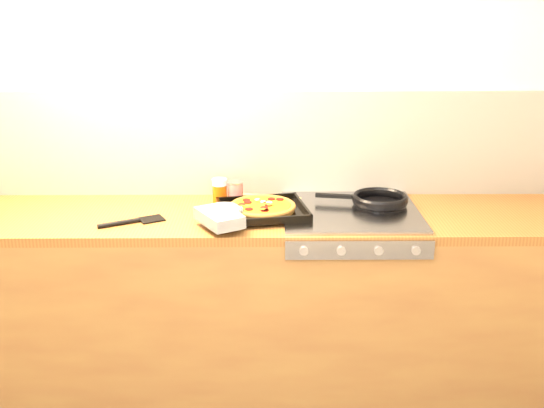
{
  "coord_description": "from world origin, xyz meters",
  "views": [
    {
      "loc": [
        0.08,
        -1.57,
        1.82
      ],
      "look_at": [
        0.1,
        1.08,
        0.95
      ],
      "focal_mm": 42.0,
      "sensor_mm": 36.0,
      "label": 1
    }
  ],
  "objects_px": {
    "pizza_on_tray": "(250,210)",
    "tomato_can": "(235,192)",
    "juice_glass": "(220,191)",
    "frying_pan": "(379,200)"
  },
  "relations": [
    {
      "from": "tomato_can",
      "to": "juice_glass",
      "type": "bearing_deg",
      "value": -178.6
    },
    {
      "from": "juice_glass",
      "to": "pizza_on_tray",
      "type": "bearing_deg",
      "value": -56.63
    },
    {
      "from": "frying_pan",
      "to": "juice_glass",
      "type": "bearing_deg",
      "value": 173.29
    },
    {
      "from": "frying_pan",
      "to": "juice_glass",
      "type": "distance_m",
      "value": 0.73
    },
    {
      "from": "tomato_can",
      "to": "pizza_on_tray",
      "type": "bearing_deg",
      "value": -71.56
    },
    {
      "from": "frying_pan",
      "to": "pizza_on_tray",
      "type": "bearing_deg",
      "value": -166.42
    },
    {
      "from": "pizza_on_tray",
      "to": "frying_pan",
      "type": "height_order",
      "value": "pizza_on_tray"
    },
    {
      "from": "pizza_on_tray",
      "to": "juice_glass",
      "type": "height_order",
      "value": "juice_glass"
    },
    {
      "from": "pizza_on_tray",
      "to": "tomato_can",
      "type": "relative_size",
      "value": 4.96
    },
    {
      "from": "frying_pan",
      "to": "tomato_can",
      "type": "height_order",
      "value": "tomato_can"
    }
  ]
}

